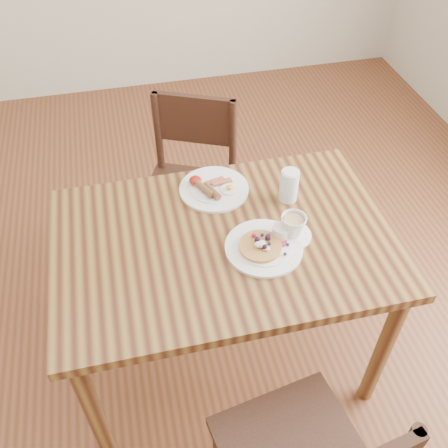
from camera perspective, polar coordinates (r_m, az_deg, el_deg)
name	(u,v)px	position (r m, az deg, el deg)	size (l,w,h in m)	color
ground	(224,351)	(2.36, 0.00, -14.28)	(5.00, 5.00, 0.00)	#5C321A
dining_table	(224,257)	(1.83, 0.00, -3.75)	(1.20, 0.80, 0.75)	brown
chair_far	(190,183)	(2.38, -3.86, 4.70)	(0.56, 0.56, 0.88)	#3B1E15
pancake_plate	(265,245)	(1.72, 4.71, -2.43)	(0.27, 0.27, 0.06)	white
breakfast_plate	(213,188)	(1.94, -1.27, 4.11)	(0.27, 0.27, 0.04)	white
teacup_saucer	(293,227)	(1.75, 7.86, -0.39)	(0.14, 0.14, 0.09)	white
water_glass	(289,186)	(1.88, 7.44, 4.38)	(0.07, 0.07, 0.13)	silver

